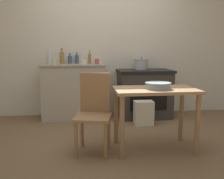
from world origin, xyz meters
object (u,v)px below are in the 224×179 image
(mixing_bowl_large, at_px, (158,85))
(flour_sack, at_px, (144,113))
(stock_pot, at_px, (141,64))
(cup_center_right, at_px, (54,62))
(bottle_far_left, at_px, (62,58))
(bottle_center_left, at_px, (77,59))
(bottle_center, at_px, (90,59))
(work_table, at_px, (155,100))
(cup_right, at_px, (97,61))
(chair, at_px, (94,111))
(stove, at_px, (144,93))
(bottle_mid_left, at_px, (50,58))
(bottle_left, at_px, (70,59))
(cup_mid_right, at_px, (83,62))

(mixing_bowl_large, bearing_deg, flour_sack, 85.04)
(stock_pot, xyz_separation_m, cup_center_right, (-1.50, -0.20, 0.06))
(bottle_far_left, xyz_separation_m, bottle_center_left, (0.25, 0.13, -0.03))
(flour_sack, bearing_deg, bottle_center_left, 144.55)
(flour_sack, relative_size, bottle_center, 1.67)
(work_table, relative_size, mixing_bowl_large, 3.18)
(mixing_bowl_large, height_order, bottle_far_left, bottle_far_left)
(work_table, height_order, cup_right, cup_right)
(chair, height_order, stock_pot, stock_pot)
(bottle_center, distance_m, cup_right, 0.19)
(bottle_far_left, bearing_deg, stove, -4.55)
(bottle_mid_left, bearing_deg, flour_sack, -25.56)
(bottle_left, bearing_deg, cup_mid_right, -43.09)
(bottle_far_left, distance_m, bottle_left, 0.17)
(bottle_mid_left, height_order, cup_right, bottle_mid_left)
(bottle_mid_left, distance_m, bottle_center_left, 0.47)
(work_table, height_order, bottle_center_left, bottle_center_left)
(chair, height_order, cup_mid_right, cup_mid_right)
(stove, distance_m, bottle_center_left, 1.34)
(bottle_far_left, xyz_separation_m, cup_right, (0.60, -0.09, -0.06))
(flour_sack, distance_m, bottle_mid_left, 1.89)
(flour_sack, bearing_deg, stove, 75.59)
(bottle_far_left, distance_m, bottle_center, 0.48)
(flour_sack, distance_m, bottle_left, 1.60)
(flour_sack, height_order, bottle_mid_left, bottle_mid_left)
(chair, bearing_deg, bottle_center_left, 109.19)
(cup_center_right, xyz_separation_m, cup_right, (0.71, 0.14, -0.00))
(stove, xyz_separation_m, cup_right, (-0.83, 0.03, 0.57))
(flour_sack, bearing_deg, chair, -132.00)
(stove, distance_m, bottle_center, 1.14)
(cup_mid_right, bearing_deg, flour_sack, -28.35)
(bottle_center, height_order, cup_right, bottle_center)
(mixing_bowl_large, distance_m, bottle_center_left, 2.00)
(stove, relative_size, cup_center_right, 9.47)
(cup_right, bearing_deg, mixing_bowl_large, -67.71)
(chair, bearing_deg, bottle_far_left, 118.77)
(bottle_left, height_order, bottle_center_left, bottle_center_left)
(bottle_mid_left, bearing_deg, stove, -7.92)
(stove, height_order, stock_pot, stock_pot)
(flour_sack, xyz_separation_m, bottle_far_left, (-1.30, 0.61, 0.86))
(bottle_left, bearing_deg, stock_pot, -6.36)
(stock_pot, relative_size, bottle_mid_left, 0.90)
(bottle_center, bearing_deg, work_table, -66.17)
(stock_pot, distance_m, cup_mid_right, 1.03)
(flour_sack, relative_size, bottle_center_left, 1.93)
(cup_center_right, bearing_deg, flour_sack, -15.10)
(bottle_center_left, distance_m, bottle_center, 0.24)
(cup_right, bearing_deg, bottle_far_left, 171.72)
(bottle_far_left, xyz_separation_m, bottle_left, (0.13, 0.11, -0.03))
(stock_pot, xyz_separation_m, mixing_bowl_large, (-0.17, -1.57, -0.15))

